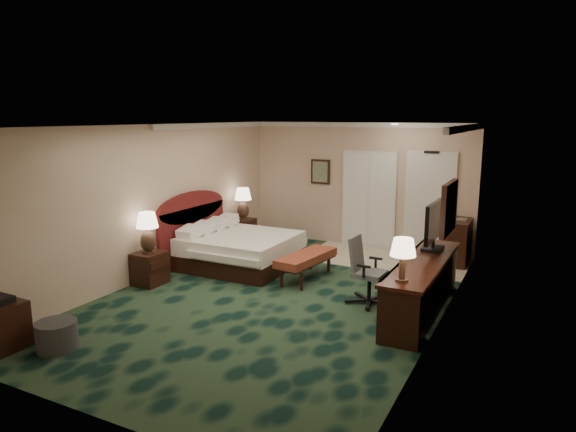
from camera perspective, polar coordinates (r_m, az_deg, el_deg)
The scene contains 25 objects.
floor at distance 8.32m, azimuth -1.07°, elevation -8.92°, with size 5.00×7.50×0.00m, color black.
ceiling at distance 7.81m, azimuth -1.14°, elevation 10.02°, with size 5.00×7.50×0.00m, color silver.
wall_back at distance 11.36m, azimuth 7.86°, elevation 3.44°, with size 5.00×0.00×2.70m, color beige.
wall_front at distance 5.07m, azimuth -21.67°, elevation -6.94°, with size 5.00×0.00×2.70m, color beige.
wall_left at distance 9.38m, azimuth -14.71°, elevation 1.55°, with size 0.00×7.50×2.70m, color beige.
wall_right at distance 7.15m, azimuth 16.87°, elevation -1.49°, with size 0.00×7.50×2.70m, color beige.
crown_molding at distance 7.81m, azimuth -1.14°, elevation 9.65°, with size 5.00×7.50×0.10m, color silver, non-canonical shape.
tile_patch at distance 10.57m, azimuth 10.76°, elevation -4.69°, with size 3.20×1.70×0.01m, color beige.
headboard at distance 10.22m, azimuth -10.56°, elevation -1.21°, with size 0.12×2.00×1.40m, color #4C0A0E, non-canonical shape.
entry_door at distance 10.97m, azimuth 15.43°, elevation 1.28°, with size 1.02×0.06×2.18m, color silver.
closet_doors at distance 11.28m, azimuth 8.95°, elevation 1.82°, with size 1.20×0.06×2.10m, color white.
wall_art at distance 11.61m, azimuth 3.62°, elevation 4.93°, with size 0.45×0.06×0.55m, color #486259.
wall_mirror at distance 7.70m, azimuth 17.47°, elevation 0.88°, with size 0.05×0.95×0.75m, color white.
bed at distance 9.86m, azimuth -5.25°, elevation -3.85°, with size 1.95×1.80×0.62m, color white.
nightstand_near at distance 9.13m, azimuth -15.12°, elevation -5.63°, with size 0.45×0.51×0.56m, color black.
nightstand_far at distance 11.35m, azimuth -5.20°, elevation -1.87°, with size 0.49×0.56×0.61m, color black.
lamp_near at distance 8.96m, azimuth -15.32°, elevation -1.79°, with size 0.37×0.37×0.70m, color #2F2014, non-canonical shape.
lamp_far at distance 11.25m, azimuth -5.02°, elevation 1.39°, with size 0.37×0.37×0.69m, color #2F2014, non-canonical shape.
bed_bench at distance 9.10m, azimuth 2.03°, elevation -5.61°, with size 0.47×1.37×0.46m, color brown.
ottoman at distance 7.11m, azimuth -24.31°, elevation -11.99°, with size 0.50×0.50×0.36m, color #2B2B2D.
desk at distance 7.80m, azimuth 14.67°, elevation -7.61°, with size 0.59×2.73×0.79m, color black.
tv at distance 8.22m, azimuth 15.90°, elevation -1.11°, with size 0.08×0.98×0.76m, color black.
desk_lamp at distance 6.62m, azimuth 12.62°, elevation -4.74°, with size 0.32×0.32×0.57m, color #2F2014, non-canonical shape.
desk_chair at distance 7.97m, azimuth 9.07°, elevation -6.06°, with size 0.60×0.56×1.03m, color #57575A, non-canonical shape.
minibar at distance 10.48m, azimuth 18.26°, elevation -2.76°, with size 0.46×0.83×0.87m, color black.
Camera 1 is at (3.69, -6.89, 2.86)m, focal length 32.00 mm.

